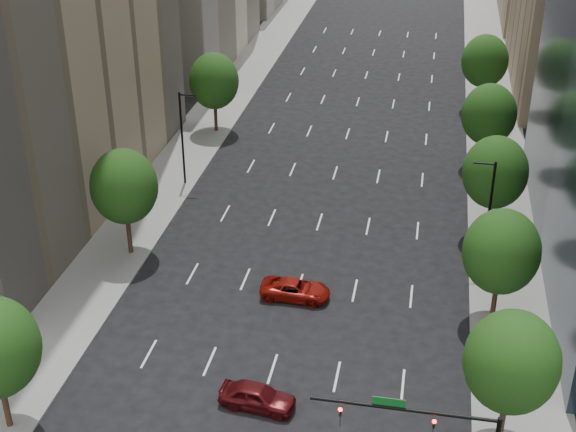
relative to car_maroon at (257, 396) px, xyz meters
The scene contains 13 objects.
sidewalk_left 28.19m from the car_maroon, 122.97° to the left, with size 6.00×200.00×0.15m, color slate.
sidewalk_right 28.37m from the car_maroon, 56.47° to the left, with size 6.00×200.00×0.15m, color slate.
tree_right_1 15.01m from the car_maroon, ahead, with size 5.20×5.20×8.75m.
tree_right_2 18.96m from the car_maroon, 39.41° to the left, with size 5.20×5.20×8.61m.
tree_right_3 28.03m from the car_maroon, 59.07° to the left, with size 5.20×5.20×8.89m.
tree_right_4 40.49m from the car_maroon, 69.37° to the left, with size 5.20×5.20×8.46m.
tree_right_5 55.70m from the car_maroon, 75.21° to the left, with size 5.20×5.20×8.75m.
tree_left_1 21.51m from the car_maroon, 131.49° to the left, with size 5.20×5.20×8.97m.
tree_left_2 44.15m from the car_maroon, 108.38° to the left, with size 5.20×5.20×8.68m.
streetlight_rn 23.43m from the car_maroon, 53.88° to the left, with size 1.70×0.20×9.00m.
streetlight_ln 31.82m from the car_maroon, 114.86° to the left, with size 1.70×0.20×9.00m.
car_maroon is the anchor object (origin of this frame).
car_red_far 11.94m from the car_maroon, 89.24° to the left, with size 2.34×5.07×1.41m, color maroon.
Camera 1 is at (8.54, 0.00, 33.18)m, focal length 50.31 mm.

